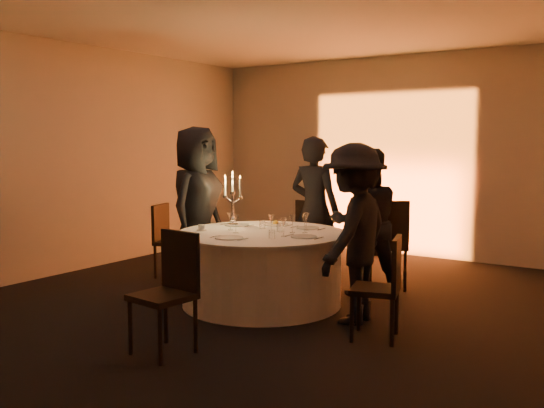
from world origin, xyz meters
The scene contains 32 objects.
floor centered at (0.00, 0.00, 0.00)m, with size 7.00×7.00×0.00m, color black.
ceiling centered at (0.00, 0.00, 3.00)m, with size 7.00×7.00×0.00m, color silver.
wall_back centered at (0.00, 3.50, 1.50)m, with size 7.00×7.00×0.00m, color #ADAAA1.
wall_left centered at (-3.00, 0.00, 1.50)m, with size 7.00×7.00×0.00m, color #ADAAA1.
uplighter_fixture centered at (0.00, 3.20, 0.05)m, with size 0.25×0.12×0.10m, color black.
banquet_table centered at (0.00, 0.00, 0.38)m, with size 1.80×1.80×0.77m.
chair_left centered at (-1.74, 0.43, 0.52)m, with size 0.50×0.50×0.92m.
chair_back_left centered at (-0.23, 1.55, 0.54)m, with size 0.48×0.48×0.97m.
chair_back_right centered at (0.87, 1.30, 0.60)m, with size 0.63×0.63×1.05m.
chair_right centered at (1.55, -0.38, 0.51)m, with size 0.49×0.49×0.91m.
chair_front centered at (0.20, -1.62, 0.56)m, with size 0.48×0.48×0.99m.
guest_left centered at (-1.08, 0.22, 0.95)m, with size 0.93×0.60×1.89m, color black.
guest_back_left centered at (-0.03, 1.20, 0.89)m, with size 0.65×0.43×1.78m, color black.
guest_back_right centered at (0.78, 0.92, 0.82)m, with size 0.80×0.62×1.65m, color black.
guest_right centered at (1.09, -0.04, 0.86)m, with size 1.11×0.64×1.71m, color black.
plate_left centered at (-0.52, 0.26, 0.78)m, with size 0.36×0.28×0.01m.
plate_back_left centered at (-0.17, 0.53, 0.79)m, with size 0.36×0.29×0.08m.
plate_back_right centered at (0.28, 0.49, 0.78)m, with size 0.35×0.25×0.01m.
plate_right centered at (0.55, -0.06, 0.78)m, with size 0.36×0.26×0.01m.
plate_front centered at (-0.03, -0.52, 0.78)m, with size 0.36×0.28×0.01m.
coffee_cup centered at (-0.60, -0.26, 0.80)m, with size 0.11×0.11×0.07m.
candelabra centered at (-0.55, 0.23, 0.99)m, with size 0.26×0.13×0.63m.
wine_glass_a centered at (0.36, -0.14, 0.91)m, with size 0.07×0.07×0.19m.
wine_glass_b centered at (0.11, 0.01, 0.91)m, with size 0.07×0.07×0.19m.
wine_glass_c centered at (-0.36, -0.07, 0.91)m, with size 0.07×0.07×0.19m.
wine_glass_d centered at (0.42, 0.19, 0.91)m, with size 0.07×0.07×0.19m.
wine_glass_e centered at (0.33, 0.37, 0.91)m, with size 0.07×0.07×0.19m.
wine_glass_f centered at (0.30, 0.13, 0.91)m, with size 0.07×0.07×0.19m.
wine_glass_g centered at (-0.18, -0.21, 0.91)m, with size 0.07×0.07×0.19m.
tumbler_a centered at (0.15, 0.12, 0.82)m, with size 0.07×0.07×0.09m, color silver.
tumbler_b centered at (-0.14, 0.22, 0.82)m, with size 0.07×0.07×0.09m, color silver.
tumbler_c centered at (0.34, -0.32, 0.82)m, with size 0.07×0.07×0.09m, color silver.
Camera 1 is at (3.56, -5.21, 1.73)m, focal length 40.00 mm.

